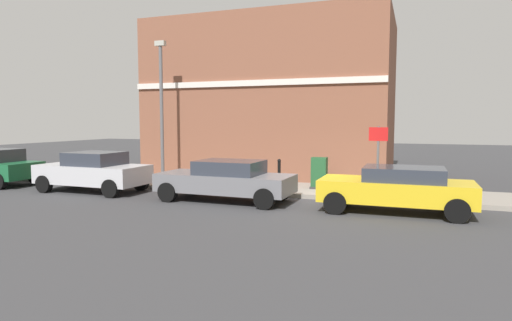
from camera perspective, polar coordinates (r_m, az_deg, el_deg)
The scene contains 11 objects.
ground at distance 14.37m, azimuth 7.74°, elevation -5.38°, with size 80.00×80.00×0.00m, color #38383A.
sidewalk at distance 18.19m, azimuth -9.80°, elevation -2.94°, with size 2.79×30.00×0.15m, color gray.
corner_building at distance 21.15m, azimuth 2.31°, elevation 7.84°, with size 6.32×10.90×7.21m.
car_yellow at distance 13.11m, azimuth 17.94°, elevation -3.43°, with size 1.86×4.24×1.32m.
car_grey at distance 14.29m, azimuth -3.93°, elevation -2.52°, with size 1.94×4.49×1.34m.
car_silver at distance 17.28m, azimuth -20.48°, elevation -1.32°, with size 1.99×4.13×1.48m.
utility_cabinet at distance 16.12m, azimuth 8.27°, elevation -1.78°, with size 0.46×0.61×1.15m.
bollard_near_cabinet at distance 16.60m, azimuth 3.04°, elevation -1.45°, with size 0.14×0.14×1.04m.
bollard_far_kerb at distance 15.93m, azimuth -3.68°, elevation -1.74°, with size 0.14×0.14×1.04m.
street_sign at distance 14.67m, azimuth 15.66°, elevation 1.24°, with size 0.08×0.60×2.30m.
lamppost at distance 18.51m, azimuth -12.25°, elevation 7.17°, with size 0.20×0.44×5.72m.
Camera 1 is at (-13.81, -2.98, 2.62)m, focal length 30.61 mm.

